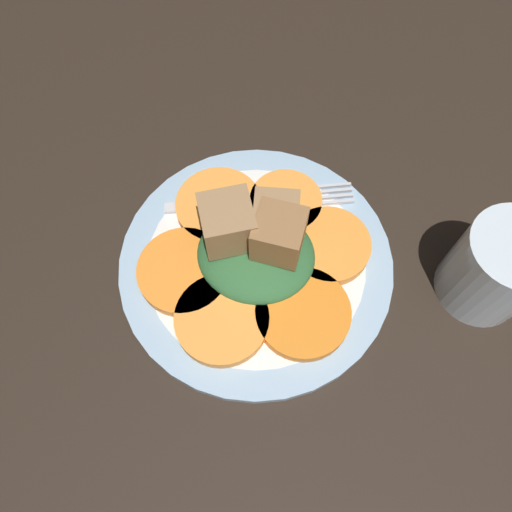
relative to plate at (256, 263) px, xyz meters
The scene contains 11 objects.
table_slab 1.52cm from the plate, ahead, with size 120.00×120.00×2.00cm, color black.
plate is the anchor object (origin of this frame).
carrot_slice_0 7.23cm from the plate, 157.89° to the right, with size 8.07×8.07×1.28cm, color orange.
carrot_slice_1 6.92cm from the plate, 104.33° to the right, with size 7.26×7.26×1.28cm, color #F99539.
carrot_slice_2 6.92cm from the plate, 45.11° to the right, with size 8.61×8.61×1.28cm, color #F99539.
carrot_slice_3 7.05cm from the plate, 23.55° to the left, with size 8.74×8.74×1.28cm, color orange.
carrot_slice_4 7.00cm from the plate, 75.23° to the left, with size 8.56×8.56×1.28cm, color orange.
carrot_slice_5 7.11cm from the plate, 138.92° to the left, with size 8.69×8.69×1.28cm, color orange.
center_pile 3.52cm from the plate, 85.15° to the right, with size 11.37×10.04×7.26cm.
fork 6.79cm from the plate, 85.40° to the right, with size 18.90×7.40×0.40cm.
water_glass 21.74cm from the plate, behind, with size 8.07×8.07×9.03cm.
Camera 1 is at (-4.09, 19.79, 46.76)cm, focal length 35.00 mm.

